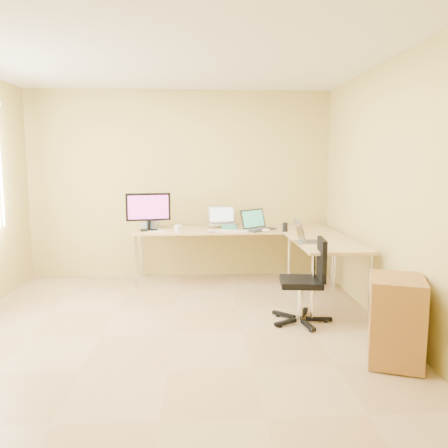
{
  "coord_description": "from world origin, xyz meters",
  "views": [
    {
      "loc": [
        0.26,
        -4.08,
        1.63
      ],
      "look_at": [
        0.55,
        1.1,
        0.9
      ],
      "focal_mm": 35.91,
      "sensor_mm": 36.0,
      "label": 1
    }
  ],
  "objects": [
    {
      "name": "keyboard",
      "position": [
        0.68,
        1.6,
        0.74
      ],
      "size": [
        0.45,
        0.2,
        0.02
      ],
      "primitive_type": "cube",
      "rotation": [
        0.0,
        0.0,
        -0.2
      ],
      "color": "silver",
      "rests_on": "desk_main"
    },
    {
      "name": "papers",
      "position": [
        -0.3,
        1.75,
        0.73
      ],
      "size": [
        0.27,
        0.35,
        0.01
      ],
      "primitive_type": "cube",
      "rotation": [
        0.0,
        0.0,
        0.12
      ],
      "color": "beige",
      "rests_on": "desk_main"
    },
    {
      "name": "wall_right",
      "position": [
        2.1,
        0.0,
        1.3
      ],
      "size": [
        0.0,
        4.5,
        4.5
      ],
      "primitive_type": "plane",
      "rotation": [
        1.57,
        0.0,
        -1.57
      ],
      "color": "tan",
      "rests_on": "ground"
    },
    {
      "name": "monitor",
      "position": [
        -0.4,
        1.76,
        0.98
      ],
      "size": [
        0.6,
        0.28,
        0.49
      ],
      "primitive_type": "cube",
      "rotation": [
        0.0,
        0.0,
        0.16
      ],
      "color": "black",
      "rests_on": "desk_main"
    },
    {
      "name": "black_cup",
      "position": [
        1.36,
        1.55,
        0.79
      ],
      "size": [
        0.08,
        0.08,
        0.12
      ],
      "primitive_type": "cylinder",
      "rotation": [
        0.0,
        0.0,
        -0.1
      ],
      "color": "black",
      "rests_on": "desk_main"
    },
    {
      "name": "white_box",
      "position": [
        -0.4,
        1.97,
        0.77
      ],
      "size": [
        0.27,
        0.23,
        0.08
      ],
      "primitive_type": "cube",
      "rotation": [
        0.0,
        0.0,
        -0.38
      ],
      "color": "silver",
      "rests_on": "desk_main"
    },
    {
      "name": "mug",
      "position": [
        -0.01,
        1.55,
        0.78
      ],
      "size": [
        0.11,
        0.11,
        0.1
      ],
      "primitive_type": "imported",
      "rotation": [
        0.0,
        0.0,
        -0.09
      ],
      "color": "white",
      "rests_on": "desk_main"
    },
    {
      "name": "laptop_return",
      "position": [
        1.47,
        0.76,
        0.84
      ],
      "size": [
        0.34,
        0.28,
        0.22
      ],
      "primitive_type": "cube",
      "rotation": [
        0.0,
        0.0,
        1.64
      ],
      "color": "#B9B9B9",
      "rests_on": "desk_return"
    },
    {
      "name": "cd_stack",
      "position": [
        0.41,
        1.55,
        0.74
      ],
      "size": [
        0.13,
        0.13,
        0.03
      ],
      "primitive_type": "cylinder",
      "rotation": [
        0.0,
        0.0,
        -0.27
      ],
      "color": "silver",
      "rests_on": "desk_main"
    },
    {
      "name": "desk_fan",
      "position": [
        -0.33,
        1.86,
        0.86
      ],
      "size": [
        0.26,
        0.26,
        0.27
      ],
      "primitive_type": "cylinder",
      "rotation": [
        0.0,
        0.0,
        -0.29
      ],
      "color": "silver",
      "rests_on": "desk_main"
    },
    {
      "name": "desk_main",
      "position": [
        0.72,
        1.85,
        0.36
      ],
      "size": [
        2.65,
        0.7,
        0.73
      ],
      "primitive_type": "cube",
      "color": "tan",
      "rests_on": "ground"
    },
    {
      "name": "book_stack",
      "position": [
        0.67,
        1.83,
        0.75
      ],
      "size": [
        0.22,
        0.28,
        0.04
      ],
      "primitive_type": "cube",
      "rotation": [
        0.0,
        0.0,
        -0.1
      ],
      "color": "#2A8675",
      "rests_on": "desk_main"
    },
    {
      "name": "laptop_black",
      "position": [
        1.04,
        1.73,
        0.87
      ],
      "size": [
        0.53,
        0.52,
        0.27
      ],
      "primitive_type": "cube",
      "rotation": [
        0.0,
        0.0,
        0.69
      ],
      "color": "#282525",
      "rests_on": "desk_main"
    },
    {
      "name": "wall_back",
      "position": [
        0.0,
        2.25,
        1.3
      ],
      "size": [
        4.5,
        0.0,
        4.5
      ],
      "primitive_type": "plane",
      "rotation": [
        1.57,
        0.0,
        0.0
      ],
      "color": "tan",
      "rests_on": "ground"
    },
    {
      "name": "wall_front",
      "position": [
        0.0,
        -2.25,
        1.3
      ],
      "size": [
        4.5,
        0.0,
        4.5
      ],
      "primitive_type": "plane",
      "rotation": [
        -1.57,
        0.0,
        0.0
      ],
      "color": "tan",
      "rests_on": "ground"
    },
    {
      "name": "office_chair",
      "position": [
        1.28,
        0.26,
        0.5
      ],
      "size": [
        0.58,
        0.58,
        0.88
      ],
      "primitive_type": "cube",
      "rotation": [
        0.0,
        0.0,
        -0.11
      ],
      "color": "black",
      "rests_on": "ground"
    },
    {
      "name": "mouse",
      "position": [
        1.12,
        1.55,
        0.75
      ],
      "size": [
        0.13,
        0.11,
        0.04
      ],
      "primitive_type": "ellipsoid",
      "rotation": [
        0.0,
        0.0,
        0.36
      ],
      "color": "silver",
      "rests_on": "desk_main"
    },
    {
      "name": "desk_return",
      "position": [
        1.7,
        0.85,
        0.36
      ],
      "size": [
        0.7,
        1.3,
        0.73
      ],
      "primitive_type": "cube",
      "color": "tan",
      "rests_on": "ground"
    },
    {
      "name": "floor",
      "position": [
        0.0,
        0.0,
        0.0
      ],
      "size": [
        4.5,
        4.5,
        0.0
      ],
      "primitive_type": "plane",
      "color": "tan",
      "rests_on": "ground"
    },
    {
      "name": "laptop_center",
      "position": [
        0.58,
        1.94,
        0.9
      ],
      "size": [
        0.41,
        0.34,
        0.24
      ],
      "primitive_type": "cube",
      "rotation": [
        0.0,
        0.0,
        0.16
      ],
      "color": "silver",
      "rests_on": "desk_main"
    },
    {
      "name": "water_bottle",
      "position": [
        -0.4,
        1.81,
        0.85
      ],
      "size": [
        0.09,
        0.09,
        0.24
      ],
      "primitive_type": "cylinder",
      "rotation": [
        0.0,
        0.0,
        -0.37
      ],
      "color": "#588FDA",
      "rests_on": "desk_main"
    },
    {
      "name": "ceiling",
      "position": [
        0.0,
        0.0,
        2.6
      ],
      "size": [
        4.5,
        4.5,
        0.0
      ],
      "primitive_type": "plane",
      "rotation": [
        3.14,
        0.0,
        0.0
      ],
      "color": "white",
      "rests_on": "ground"
    },
    {
      "name": "cabinet",
      "position": [
        1.84,
        -0.69,
        0.36
      ],
      "size": [
        0.56,
        0.61,
        0.7
      ],
      "primitive_type": "cube",
      "rotation": [
        0.0,
        0.0,
        -0.35
      ],
      "color": "olive",
      "rests_on": "ground"
    }
  ]
}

